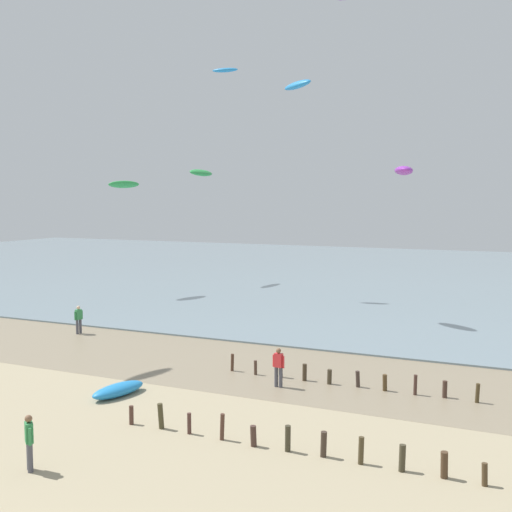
{
  "coord_description": "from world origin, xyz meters",
  "views": [
    {
      "loc": [
        11.42,
        -7.45,
        8.08
      ],
      "look_at": [
        3.32,
        10.65,
        6.27
      ],
      "focal_mm": 43.62,
      "sensor_mm": 36.0,
      "label": 1
    }
  ],
  "objects_px": {
    "person_nearest_camera": "(79,319)",
    "person_right_flank": "(29,441)",
    "kite_aloft_5": "(201,173)",
    "person_left_flank": "(278,366)",
    "kite_aloft_10": "(297,85)",
    "kite_aloft_0": "(124,184)",
    "kite_aloft_4": "(404,171)",
    "grounded_kite": "(118,390)",
    "kite_aloft_9": "(225,70)"
  },
  "relations": [
    {
      "from": "person_nearest_camera",
      "to": "person_right_flank",
      "type": "bearing_deg",
      "value": -54.18
    },
    {
      "from": "grounded_kite",
      "to": "kite_aloft_10",
      "type": "bearing_deg",
      "value": 12.05
    },
    {
      "from": "person_left_flank",
      "to": "kite_aloft_0",
      "type": "height_order",
      "value": "kite_aloft_0"
    },
    {
      "from": "person_nearest_camera",
      "to": "person_right_flank",
      "type": "height_order",
      "value": "same"
    },
    {
      "from": "person_right_flank",
      "to": "kite_aloft_9",
      "type": "xyz_separation_m",
      "value": [
        -10.16,
        32.99,
        17.73
      ]
    },
    {
      "from": "grounded_kite",
      "to": "kite_aloft_9",
      "type": "distance_m",
      "value": 32.96
    },
    {
      "from": "person_right_flank",
      "to": "kite_aloft_10",
      "type": "relative_size",
      "value": 0.57
    },
    {
      "from": "person_right_flank",
      "to": "kite_aloft_5",
      "type": "bearing_deg",
      "value": 112.07
    },
    {
      "from": "person_right_flank",
      "to": "kite_aloft_0",
      "type": "xyz_separation_m",
      "value": [
        -17.92,
        29.53,
        8.4
      ]
    },
    {
      "from": "person_nearest_camera",
      "to": "kite_aloft_9",
      "type": "relative_size",
      "value": 0.78
    },
    {
      "from": "kite_aloft_10",
      "to": "kite_aloft_0",
      "type": "bearing_deg",
      "value": -153.23
    },
    {
      "from": "kite_aloft_10",
      "to": "kite_aloft_9",
      "type": "bearing_deg",
      "value": -179.38
    },
    {
      "from": "kite_aloft_0",
      "to": "kite_aloft_4",
      "type": "relative_size",
      "value": 1.29
    },
    {
      "from": "kite_aloft_5",
      "to": "person_left_flank",
      "type": "bearing_deg",
      "value": 40.5
    },
    {
      "from": "kite_aloft_5",
      "to": "kite_aloft_9",
      "type": "relative_size",
      "value": 1.57
    },
    {
      "from": "kite_aloft_9",
      "to": "kite_aloft_10",
      "type": "xyz_separation_m",
      "value": [
        8.79,
        -6.6,
        -2.92
      ]
    },
    {
      "from": "person_right_flank",
      "to": "kite_aloft_4",
      "type": "height_order",
      "value": "kite_aloft_4"
    },
    {
      "from": "person_nearest_camera",
      "to": "grounded_kite",
      "type": "xyz_separation_m",
      "value": [
        9.4,
        -8.78,
        -0.66
      ]
    },
    {
      "from": "person_left_flank",
      "to": "person_right_flank",
      "type": "distance_m",
      "value": 11.33
    },
    {
      "from": "kite_aloft_4",
      "to": "person_right_flank",
      "type": "bearing_deg",
      "value": -46.17
    },
    {
      "from": "kite_aloft_4",
      "to": "person_nearest_camera",
      "type": "bearing_deg",
      "value": -110.93
    },
    {
      "from": "kite_aloft_9",
      "to": "kite_aloft_5",
      "type": "bearing_deg",
      "value": 125.72
    },
    {
      "from": "kite_aloft_10",
      "to": "kite_aloft_4",
      "type": "bearing_deg",
      "value": -15.41
    },
    {
      "from": "kite_aloft_0",
      "to": "kite_aloft_4",
      "type": "xyz_separation_m",
      "value": [
        26.19,
        -15.89,
        -0.01
      ]
    },
    {
      "from": "grounded_kite",
      "to": "kite_aloft_4",
      "type": "xyz_separation_m",
      "value": [
        10.19,
        6.73,
        9.06
      ]
    },
    {
      "from": "person_right_flank",
      "to": "kite_aloft_5",
      "type": "relative_size",
      "value": 0.5
    },
    {
      "from": "person_left_flank",
      "to": "grounded_kite",
      "type": "distance_m",
      "value": 6.79
    },
    {
      "from": "person_left_flank",
      "to": "kite_aloft_4",
      "type": "xyz_separation_m",
      "value": [
        4.61,
        2.92,
        8.39
      ]
    },
    {
      "from": "kite_aloft_9",
      "to": "person_nearest_camera",
      "type": "bearing_deg",
      "value": -101.82
    },
    {
      "from": "grounded_kite",
      "to": "person_nearest_camera",
      "type": "bearing_deg",
      "value": 60.63
    },
    {
      "from": "person_left_flank",
      "to": "kite_aloft_10",
      "type": "relative_size",
      "value": 0.57
    },
    {
      "from": "person_left_flank",
      "to": "kite_aloft_10",
      "type": "distance_m",
      "value": 22.13
    },
    {
      "from": "grounded_kite",
      "to": "kite_aloft_0",
      "type": "bearing_deg",
      "value": 48.94
    },
    {
      "from": "kite_aloft_10",
      "to": "person_right_flank",
      "type": "bearing_deg",
      "value": -49.52
    },
    {
      "from": "person_right_flank",
      "to": "kite_aloft_0",
      "type": "relative_size",
      "value": 0.56
    },
    {
      "from": "person_right_flank",
      "to": "kite_aloft_5",
      "type": "distance_m",
      "value": 43.02
    },
    {
      "from": "grounded_kite",
      "to": "kite_aloft_0",
      "type": "xyz_separation_m",
      "value": [
        -16.0,
        22.62,
        9.06
      ]
    },
    {
      "from": "person_nearest_camera",
      "to": "kite_aloft_0",
      "type": "distance_m",
      "value": 17.49
    },
    {
      "from": "grounded_kite",
      "to": "kite_aloft_0",
      "type": "distance_m",
      "value": 29.15
    },
    {
      "from": "person_right_flank",
      "to": "kite_aloft_4",
      "type": "relative_size",
      "value": 0.72
    },
    {
      "from": "person_right_flank",
      "to": "kite_aloft_10",
      "type": "xyz_separation_m",
      "value": [
        -1.37,
        26.39,
        14.81
      ]
    },
    {
      "from": "kite_aloft_5",
      "to": "kite_aloft_10",
      "type": "height_order",
      "value": "kite_aloft_10"
    },
    {
      "from": "person_nearest_camera",
      "to": "kite_aloft_5",
      "type": "relative_size",
      "value": 0.5
    },
    {
      "from": "person_right_flank",
      "to": "grounded_kite",
      "type": "bearing_deg",
      "value": 105.56
    },
    {
      "from": "grounded_kite",
      "to": "kite_aloft_4",
      "type": "relative_size",
      "value": 1.08
    },
    {
      "from": "grounded_kite",
      "to": "person_left_flank",
      "type": "bearing_deg",
      "value": -41.97
    },
    {
      "from": "person_left_flank",
      "to": "kite_aloft_10",
      "type": "bearing_deg",
      "value": 107.78
    },
    {
      "from": "person_left_flank",
      "to": "kite_aloft_5",
      "type": "bearing_deg",
      "value": 124.61
    },
    {
      "from": "kite_aloft_4",
      "to": "kite_aloft_10",
      "type": "xyz_separation_m",
      "value": [
        -9.63,
        12.75,
        6.41
      ]
    },
    {
      "from": "kite_aloft_4",
      "to": "kite_aloft_9",
      "type": "bearing_deg",
      "value": -151.36
    }
  ]
}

